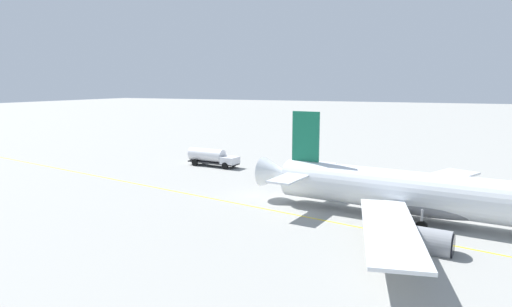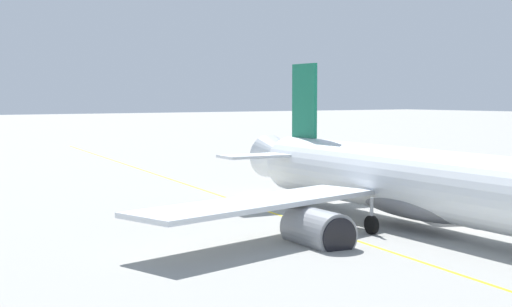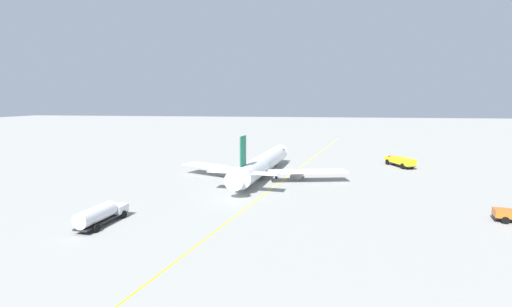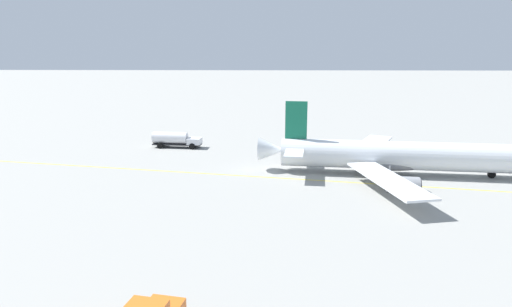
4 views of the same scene
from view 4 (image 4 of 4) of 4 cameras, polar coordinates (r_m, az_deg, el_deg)
name	(u,v)px [view 4 (image 4 of 4)]	position (r m, az deg, el deg)	size (l,w,h in m)	color
ground_plane	(388,169)	(71.99, 16.26, -1.90)	(600.00, 600.00, 0.00)	gray
airliner_main	(395,157)	(68.62, 17.12, -0.41)	(40.32, 37.33, 10.98)	silver
fuel_tanker_truck	(175,139)	(85.04, -10.15, 1.80)	(9.17, 3.42, 2.87)	#232326
taxiway_centreline	(411,186)	(64.30, 18.88, -3.89)	(177.94, 34.31, 0.01)	yellow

